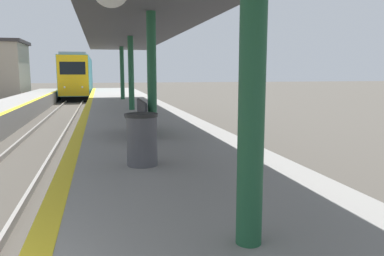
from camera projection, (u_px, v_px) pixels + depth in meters
train at (78, 76)px, 40.40m from camera, size 2.70×16.37×4.46m
station_canopy at (138, 26)px, 13.13m from camera, size 3.87×27.58×3.46m
trash_bin at (142, 139)px, 6.71m from camera, size 0.58×0.58×0.94m
bench at (137, 116)px, 10.01m from camera, size 0.44×1.98×0.92m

